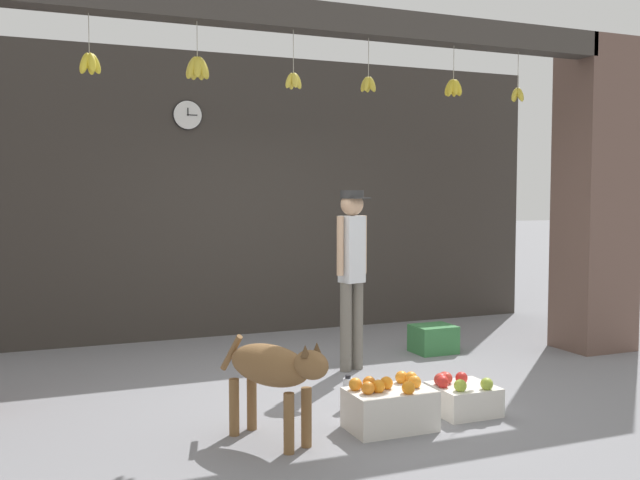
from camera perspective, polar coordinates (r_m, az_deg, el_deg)
ground_plane at (r=6.33m, az=1.30°, el=-11.51°), size 60.00×60.00×0.00m
shop_back_wall at (r=8.48m, az=-5.56°, el=3.53°), size 7.58×0.12×3.27m
shop_pillar_right at (r=8.12m, az=21.20°, el=3.28°), size 0.70×0.60×3.27m
storefront_awning at (r=6.38m, az=0.76°, el=16.98°), size 5.68×0.27×0.74m
dog at (r=4.82m, az=-3.70°, el=-10.34°), size 0.58×0.94×0.72m
shopkeeper at (r=6.67m, az=2.56°, el=-1.94°), size 0.33×0.29×1.69m
fruit_crate_oranges at (r=5.19m, az=5.60°, el=-13.13°), size 0.60×0.38×0.37m
fruit_crate_apples at (r=5.62m, az=11.25°, el=-12.16°), size 0.45×0.42×0.30m
produce_box_green at (r=7.62m, az=9.05°, el=-7.82°), size 0.42×0.36×0.29m
water_bottle at (r=5.64m, az=2.25°, el=-12.12°), size 0.08×0.08×0.26m
wall_clock at (r=8.27m, az=-10.55°, el=9.80°), size 0.33×0.03×0.33m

